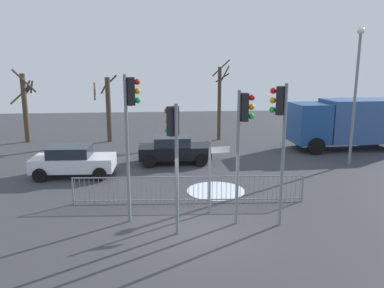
{
  "coord_description": "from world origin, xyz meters",
  "views": [
    {
      "loc": [
        -1.17,
        -11.54,
        5.39
      ],
      "look_at": [
        0.17,
        3.08,
        2.2
      ],
      "focal_mm": 35.72,
      "sensor_mm": 36.0,
      "label": 1
    }
  ],
  "objects_px": {
    "delivery_truck": "(349,121)",
    "bare_tree_right": "(108,107)",
    "bare_tree_centre": "(220,101)",
    "car_black_far": "(174,149)",
    "bare_tree_left": "(25,105)",
    "direction_sign_post": "(211,173)",
    "traffic_light_foreground_right": "(280,123)",
    "traffic_light_rear_right": "(243,127)",
    "traffic_light_foreground_left": "(173,139)",
    "traffic_light_mid_right": "(130,116)",
    "street_lamp": "(356,83)",
    "car_white_near": "(73,161)"
  },
  "relations": [
    {
      "from": "traffic_light_rear_right",
      "to": "delivery_truck",
      "type": "relative_size",
      "value": 0.63
    },
    {
      "from": "delivery_truck",
      "to": "bare_tree_left",
      "type": "height_order",
      "value": "bare_tree_left"
    },
    {
      "from": "traffic_light_mid_right",
      "to": "bare_tree_left",
      "type": "height_order",
      "value": "traffic_light_mid_right"
    },
    {
      "from": "traffic_light_foreground_left",
      "to": "delivery_truck",
      "type": "bearing_deg",
      "value": 6.93
    },
    {
      "from": "direction_sign_post",
      "to": "delivery_truck",
      "type": "xyz_separation_m",
      "value": [
        9.99,
        9.47,
        0.23
      ]
    },
    {
      "from": "bare_tree_right",
      "to": "delivery_truck",
      "type": "bearing_deg",
      "value": -13.64
    },
    {
      "from": "car_black_far",
      "to": "bare_tree_left",
      "type": "bearing_deg",
      "value": 145.52
    },
    {
      "from": "delivery_truck",
      "to": "bare_tree_right",
      "type": "bearing_deg",
      "value": -15.69
    },
    {
      "from": "traffic_light_foreground_right",
      "to": "bare_tree_centre",
      "type": "relative_size",
      "value": 0.85
    },
    {
      "from": "car_white_near",
      "to": "bare_tree_left",
      "type": "height_order",
      "value": "bare_tree_left"
    },
    {
      "from": "traffic_light_foreground_left",
      "to": "traffic_light_rear_right",
      "type": "xyz_separation_m",
      "value": [
        2.27,
        0.5,
        0.25
      ]
    },
    {
      "from": "traffic_light_mid_right",
      "to": "bare_tree_centre",
      "type": "relative_size",
      "value": 0.9
    },
    {
      "from": "direction_sign_post",
      "to": "car_black_far",
      "type": "distance_m",
      "value": 7.14
    },
    {
      "from": "traffic_light_foreground_right",
      "to": "car_black_far",
      "type": "relative_size",
      "value": 1.24
    },
    {
      "from": "direction_sign_post",
      "to": "delivery_truck",
      "type": "height_order",
      "value": "delivery_truck"
    },
    {
      "from": "car_white_near",
      "to": "traffic_light_rear_right",
      "type": "bearing_deg",
      "value": -39.7
    },
    {
      "from": "car_white_near",
      "to": "bare_tree_right",
      "type": "bearing_deg",
      "value": 87.07
    },
    {
      "from": "bare_tree_left",
      "to": "bare_tree_centre",
      "type": "distance_m",
      "value": 13.15
    },
    {
      "from": "traffic_light_rear_right",
      "to": "bare_tree_centre",
      "type": "height_order",
      "value": "bare_tree_centre"
    },
    {
      "from": "direction_sign_post",
      "to": "bare_tree_centre",
      "type": "relative_size",
      "value": 0.48
    },
    {
      "from": "traffic_light_rear_right",
      "to": "delivery_truck",
      "type": "height_order",
      "value": "traffic_light_rear_right"
    },
    {
      "from": "bare_tree_centre",
      "to": "bare_tree_right",
      "type": "height_order",
      "value": "bare_tree_centre"
    },
    {
      "from": "traffic_light_mid_right",
      "to": "delivery_truck",
      "type": "xyz_separation_m",
      "value": [
        12.76,
        9.94,
        -1.91
      ]
    },
    {
      "from": "bare_tree_left",
      "to": "traffic_light_foreground_right",
      "type": "bearing_deg",
      "value": -49.21
    },
    {
      "from": "traffic_light_foreground_right",
      "to": "street_lamp",
      "type": "relative_size",
      "value": 0.67
    },
    {
      "from": "bare_tree_left",
      "to": "street_lamp",
      "type": "bearing_deg",
      "value": -22.06
    },
    {
      "from": "traffic_light_rear_right",
      "to": "street_lamp",
      "type": "bearing_deg",
      "value": 127.38
    },
    {
      "from": "car_black_far",
      "to": "car_white_near",
      "type": "bearing_deg",
      "value": -158.68
    },
    {
      "from": "traffic_light_foreground_right",
      "to": "bare_tree_right",
      "type": "height_order",
      "value": "traffic_light_foreground_right"
    },
    {
      "from": "traffic_light_foreground_left",
      "to": "street_lamp",
      "type": "relative_size",
      "value": 0.59
    },
    {
      "from": "traffic_light_rear_right",
      "to": "bare_tree_left",
      "type": "height_order",
      "value": "bare_tree_left"
    },
    {
      "from": "street_lamp",
      "to": "bare_tree_right",
      "type": "relative_size",
      "value": 1.56
    },
    {
      "from": "car_black_far",
      "to": "bare_tree_right",
      "type": "xyz_separation_m",
      "value": [
        -4.17,
        6.12,
        1.57
      ]
    },
    {
      "from": "car_black_far",
      "to": "bare_tree_centre",
      "type": "distance_m",
      "value": 7.24
    },
    {
      "from": "traffic_light_mid_right",
      "to": "traffic_light_foreground_left",
      "type": "relative_size",
      "value": 1.2
    },
    {
      "from": "bare_tree_right",
      "to": "traffic_light_foreground_right",
      "type": "bearing_deg",
      "value": -63.3
    },
    {
      "from": "traffic_light_foreground_left",
      "to": "delivery_truck",
      "type": "xyz_separation_m",
      "value": [
        11.4,
        10.99,
        -1.32
      ]
    },
    {
      "from": "traffic_light_rear_right",
      "to": "car_white_near",
      "type": "xyz_separation_m",
      "value": [
        -6.78,
        6.09,
        -2.54
      ]
    },
    {
      "from": "direction_sign_post",
      "to": "delivery_truck",
      "type": "distance_m",
      "value": 13.77
    },
    {
      "from": "traffic_light_mid_right",
      "to": "traffic_light_foreground_right",
      "type": "relative_size",
      "value": 1.06
    },
    {
      "from": "street_lamp",
      "to": "direction_sign_post",
      "type": "bearing_deg",
      "value": -144.64
    },
    {
      "from": "car_black_far",
      "to": "bare_tree_right",
      "type": "relative_size",
      "value": 0.84
    },
    {
      "from": "traffic_light_mid_right",
      "to": "bare_tree_left",
      "type": "bearing_deg",
      "value": -174.57
    },
    {
      "from": "traffic_light_foreground_left",
      "to": "bare_tree_right",
      "type": "relative_size",
      "value": 0.92
    },
    {
      "from": "bare_tree_centre",
      "to": "bare_tree_left",
      "type": "bearing_deg",
      "value": 178.02
    },
    {
      "from": "bare_tree_left",
      "to": "traffic_light_mid_right",
      "type": "bearing_deg",
      "value": -60.46
    },
    {
      "from": "street_lamp",
      "to": "bare_tree_centre",
      "type": "height_order",
      "value": "street_lamp"
    },
    {
      "from": "car_black_far",
      "to": "car_white_near",
      "type": "height_order",
      "value": "same"
    },
    {
      "from": "traffic_light_rear_right",
      "to": "bare_tree_left",
      "type": "distance_m",
      "value": 18.63
    },
    {
      "from": "car_white_near",
      "to": "bare_tree_left",
      "type": "distance_m",
      "value": 9.9
    }
  ]
}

